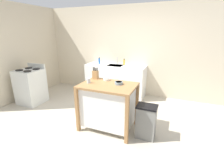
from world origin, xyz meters
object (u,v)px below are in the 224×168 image
at_px(bowl_ceramic_small, 119,83).
at_px(bottle_hand_soap, 99,61).
at_px(trash_bin, 146,121).
at_px(bowl_ceramic_wide, 107,79).
at_px(drinking_cup, 89,81).
at_px(stove, 31,86).
at_px(kitchen_island, 108,104).
at_px(knife_block, 95,75).
at_px(bottle_dish_soap, 124,62).
at_px(sink_faucet, 117,61).

bearing_deg(bowl_ceramic_small, bottle_hand_soap, 126.70).
bearing_deg(trash_bin, bowl_ceramic_small, 169.20).
bearing_deg(bowl_ceramic_wide, drinking_cup, -129.04).
distance_m(bowl_ceramic_small, stove, 2.66).
xyz_separation_m(bowl_ceramic_wide, drinking_cup, (-0.24, -0.30, 0.03)).
height_order(kitchen_island, drinking_cup, drinking_cup).
bearing_deg(knife_block, bowl_ceramic_small, -16.86).
bearing_deg(bowl_ceramic_wide, bottle_hand_soap, 121.52).
relative_size(bowl_ceramic_wide, stove, 0.13).
bearing_deg(bowl_ceramic_wide, stove, 177.88).
bearing_deg(bottle_dish_soap, bowl_ceramic_wide, -83.92).
bearing_deg(stove, knife_block, -1.86).
height_order(kitchen_island, bowl_ceramic_small, bowl_ceramic_small).
xyz_separation_m(kitchen_island, bowl_ceramic_small, (0.18, 0.08, 0.43)).
xyz_separation_m(bowl_ceramic_small, bowl_ceramic_wide, (-0.32, 0.16, -0.01)).
xyz_separation_m(kitchen_island, trash_bin, (0.76, -0.03, -0.20)).
distance_m(knife_block, bottle_hand_soap, 1.65).
distance_m(bowl_ceramic_small, trash_bin, 0.86).
distance_m(bottle_dish_soap, bottle_hand_soap, 0.77).
distance_m(drinking_cup, stove, 2.13).
xyz_separation_m(bottle_dish_soap, bottle_hand_soap, (-0.76, -0.11, 0.00)).
height_order(bottle_dish_soap, bottle_hand_soap, bottle_hand_soap).
bearing_deg(bowl_ceramic_wide, kitchen_island, -60.86).
relative_size(knife_block, drinking_cup, 2.53).
relative_size(trash_bin, sink_faucet, 2.86).
relative_size(bowl_ceramic_wide, sink_faucet, 0.62).
relative_size(knife_block, trash_bin, 0.38).
distance_m(kitchen_island, bowl_ceramic_small, 0.48).
distance_m(trash_bin, bottle_hand_soap, 2.66).
bearing_deg(kitchen_island, drinking_cup, -171.34).
distance_m(bowl_ceramic_wide, bottle_hand_soap, 1.80).
height_order(bowl_ceramic_small, stove, stove).
distance_m(kitchen_island, sink_faucet, 2.07).
bearing_deg(bottle_dish_soap, sink_faucet, 168.73).
bearing_deg(stove, trash_bin, -6.34).
bearing_deg(drinking_cup, bowl_ceramic_wide, 50.96).
bearing_deg(bottle_dish_soap, bowl_ceramic_small, -74.59).
bearing_deg(bottle_dish_soap, kitchen_island, -80.63).
distance_m(trash_bin, bottle_dish_soap, 2.29).
relative_size(knife_block, stove, 0.23).
bearing_deg(knife_block, drinking_cup, -86.07).
bearing_deg(bottle_dish_soap, knife_block, -93.27).
xyz_separation_m(kitchen_island, bottle_hand_soap, (-1.07, 1.77, 0.49)).
bearing_deg(stove, sink_faucet, 40.58).
bearing_deg(sink_faucet, bottle_hand_soap, -163.67).
height_order(kitchen_island, trash_bin, kitchen_island).
bearing_deg(sink_faucet, drinking_cup, -85.12).
bearing_deg(knife_block, kitchen_island, -33.14).
height_order(kitchen_island, sink_faucet, sink_faucet).
bearing_deg(sink_faucet, stove, -139.42).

